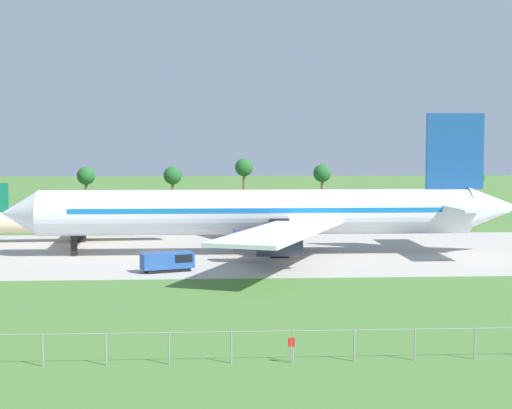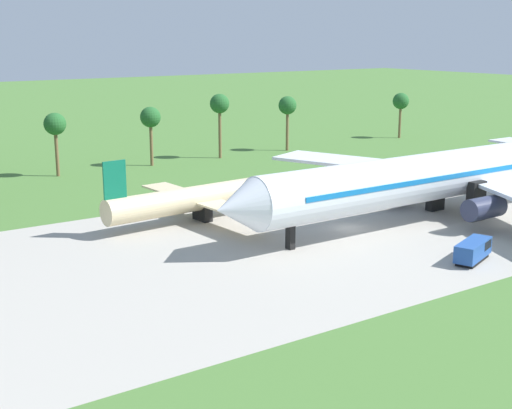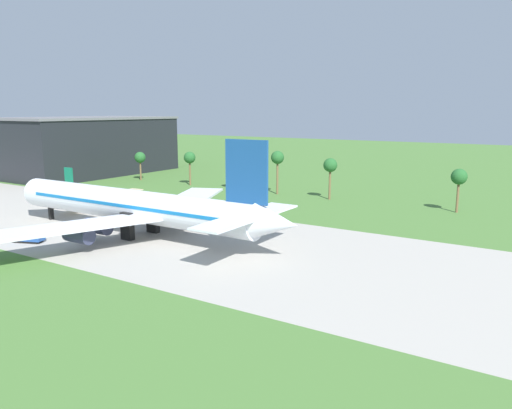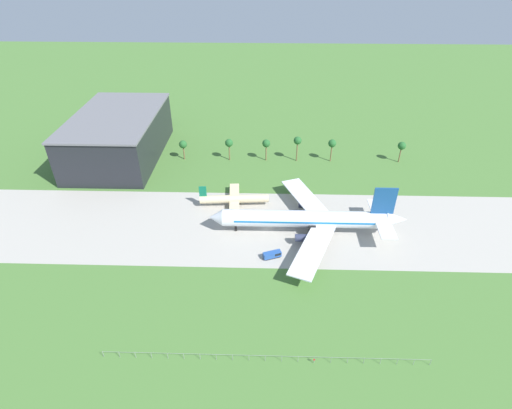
{
  "view_description": "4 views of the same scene",
  "coord_description": "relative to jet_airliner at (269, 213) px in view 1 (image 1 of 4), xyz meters",
  "views": [
    {
      "loc": [
        6.64,
        -104.71,
        13.81
      ],
      "look_at": [
        12.71,
        -2.83,
        6.58
      ],
      "focal_mm": 55.0,
      "sensor_mm": 36.0,
      "label": 1
    },
    {
      "loc": [
        -55.7,
        -61.64,
        22.65
      ],
      "look_at": [
        -15.4,
        -2.83,
        5.58
      ],
      "focal_mm": 50.0,
      "sensor_mm": 36.0,
      "label": 2
    },
    {
      "loc": [
        81.59,
        -67.25,
        23.04
      ],
      "look_at": [
        40.81,
        -2.83,
        8.52
      ],
      "focal_mm": 35.0,
      "sensor_mm": 36.0,
      "label": 3
    },
    {
      "loc": [
        -0.54,
        -114.96,
        86.48
      ],
      "look_at": [
        -3.98,
        5.0,
        6.0
      ],
      "focal_mm": 28.0,
      "sensor_mm": 36.0,
      "label": 4
    }
  ],
  "objects": [
    {
      "name": "baggage_tug",
      "position": [
        -12.35,
        -13.91,
        -4.34
      ],
      "size": [
        6.2,
        3.9,
        2.16
      ],
      "color": "black",
      "rests_on": "ground_plane"
    },
    {
      "name": "jet_airliner",
      "position": [
        0.0,
        0.0,
        0.0
      ],
      "size": [
        68.27,
        59.05,
        18.53
      ],
      "color": "silver",
      "rests_on": "ground_plane"
    },
    {
      "name": "perimeter_fence",
      "position": [
        -14.42,
        -52.17,
        -4.06
      ],
      "size": [
        80.1,
        0.1,
        2.1
      ],
      "color": "gray",
      "rests_on": "ground_plane"
    },
    {
      "name": "no_stopping_sign",
      "position": [
        -2.56,
        -52.47,
        -4.46
      ],
      "size": [
        0.44,
        0.08,
        1.68
      ],
      "color": "gray",
      "rests_on": "ground_plane"
    },
    {
      "name": "palm_tree_row",
      "position": [
        -6.65,
        54.12,
        2.94
      ],
      "size": [
        103.16,
        3.6,
        11.98
      ],
      "color": "brown",
      "rests_on": "ground_plane"
    },
    {
      "name": "ground_plane",
      "position": [
        -14.42,
        2.83,
        -5.51
      ],
      "size": [
        600.0,
        600.0,
        0.0
      ],
      "primitive_type": "plane",
      "color": "#477233"
    },
    {
      "name": "taxiway_strip",
      "position": [
        -14.42,
        2.83,
        -5.5
      ],
      "size": [
        320.0,
        44.0,
        0.02
      ],
      "color": "#A8A399",
      "rests_on": "ground_plane"
    },
    {
      "name": "regional_aircraft",
      "position": [
        -27.09,
        15.95,
        -2.6
      ],
      "size": [
        26.45,
        23.87,
        8.85
      ],
      "color": "beige",
      "rests_on": "ground_plane"
    }
  ]
}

